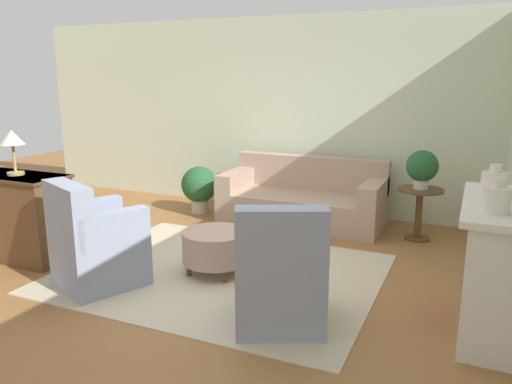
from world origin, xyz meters
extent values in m
plane|color=#996638|center=(0.00, 0.00, 0.00)|extent=(16.00, 16.00, 0.00)
cube|color=beige|center=(0.00, 2.76, 1.40)|extent=(9.39, 0.12, 2.80)
cube|color=beige|center=(0.00, 0.00, 0.01)|extent=(3.12, 2.49, 0.01)
cube|color=tan|center=(0.16, 2.04, 0.20)|extent=(2.16, 0.98, 0.40)
cube|color=tan|center=(0.16, 2.43, 0.63)|extent=(2.16, 0.20, 0.46)
cube|color=tan|center=(-0.80, 2.02, 0.53)|extent=(0.24, 0.94, 0.25)
cube|color=tan|center=(1.13, 2.02, 0.53)|extent=(0.24, 0.94, 0.25)
cube|color=brown|center=(0.16, 1.58, 0.03)|extent=(1.95, 0.05, 0.06)
cube|color=#8E99B2|center=(-0.92, -0.71, 0.24)|extent=(0.92, 0.94, 0.45)
cube|color=#8E99B2|center=(-1.02, -0.95, 0.75)|extent=(0.71, 0.46, 0.57)
cube|color=#8E99B2|center=(-0.66, -0.80, 0.62)|extent=(0.41, 0.68, 0.31)
cube|color=#8E99B2|center=(-1.16, -0.58, 0.62)|extent=(0.41, 0.68, 0.31)
cube|color=brown|center=(-0.78, -0.40, 0.04)|extent=(0.58, 0.30, 0.06)
cube|color=#8E99B2|center=(0.92, -0.71, 0.24)|extent=(0.92, 0.94, 0.45)
cube|color=#8E99B2|center=(1.02, -0.95, 0.75)|extent=(0.71, 0.46, 0.57)
cube|color=#8E99B2|center=(1.16, -0.58, 0.62)|extent=(0.41, 0.68, 0.31)
cube|color=#8E99B2|center=(0.66, -0.80, 0.62)|extent=(0.41, 0.68, 0.31)
cube|color=brown|center=(0.78, -0.40, 0.04)|extent=(0.58, 0.30, 0.06)
cylinder|color=tan|center=(-0.05, 0.00, 0.29)|extent=(0.67, 0.67, 0.31)
cylinder|color=brown|center=(-0.25, -0.20, 0.07)|extent=(0.05, 0.05, 0.12)
cylinder|color=brown|center=(0.15, -0.20, 0.07)|extent=(0.05, 0.05, 0.12)
cylinder|color=brown|center=(-0.25, 0.21, 0.07)|extent=(0.05, 0.05, 0.12)
cylinder|color=brown|center=(0.15, 0.21, 0.07)|extent=(0.05, 0.05, 0.12)
cylinder|color=brown|center=(1.69, 1.96, 0.62)|extent=(0.54, 0.54, 0.03)
cylinder|color=brown|center=(1.69, 1.96, 0.30)|extent=(0.08, 0.08, 0.61)
cylinder|color=brown|center=(1.69, 1.96, 0.01)|extent=(0.30, 0.30, 0.03)
cube|color=silver|center=(2.44, -0.11, 0.52)|extent=(0.36, 1.28, 1.04)
cube|color=maroon|center=(2.27, -0.11, 0.37)|extent=(0.02, 0.70, 0.57)
cube|color=silver|center=(2.42, -0.11, 1.01)|extent=(0.44, 1.38, 0.05)
cube|color=brown|center=(-2.19, -0.48, 0.47)|extent=(1.06, 0.51, 0.94)
cube|color=#4E341E|center=(-2.19, -0.48, 0.92)|extent=(1.10, 0.55, 0.03)
cylinder|color=silver|center=(2.42, 0.24, 1.12)|extent=(0.21, 0.21, 0.16)
cylinder|color=silver|center=(2.42, 0.24, 1.23)|extent=(0.09, 0.09, 0.06)
cylinder|color=silver|center=(2.42, -0.47, 1.13)|extent=(0.19, 0.19, 0.18)
cylinder|color=silver|center=(2.42, -0.47, 1.25)|extent=(0.08, 0.08, 0.07)
cylinder|color=beige|center=(1.69, 1.96, 0.70)|extent=(0.17, 0.17, 0.12)
sphere|color=#23562D|center=(1.69, 1.96, 0.91)|extent=(0.38, 0.38, 0.38)
cylinder|color=beige|center=(-1.37, 1.94, 0.10)|extent=(0.24, 0.24, 0.20)
sphere|color=#23562D|center=(-1.37, 1.94, 0.42)|extent=(0.52, 0.52, 0.52)
cylinder|color=tan|center=(-2.19, -0.48, 0.95)|extent=(0.18, 0.18, 0.03)
cylinder|color=tan|center=(-2.19, -0.48, 1.11)|extent=(0.03, 0.03, 0.29)
cone|color=beige|center=(-2.19, -0.48, 1.34)|extent=(0.25, 0.25, 0.16)
camera|label=1|loc=(2.27, -4.19, 1.96)|focal=35.00mm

